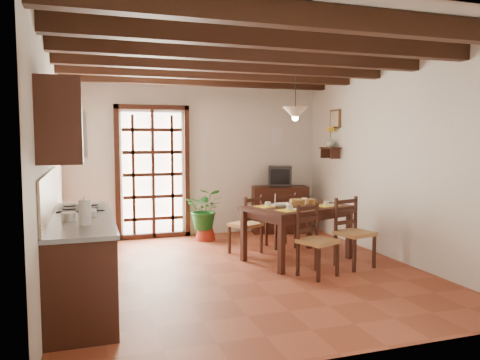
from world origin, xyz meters
name	(u,v)px	position (x,y,z in m)	size (l,w,h in m)	color
ground_plane	(242,271)	(0.00, 0.00, 0.00)	(5.00, 5.00, 0.00)	brown
room_shell	(242,130)	(0.00, 0.00, 1.82)	(4.52, 5.02, 2.81)	silver
ceiling_beams	(242,59)	(0.00, 0.00, 2.69)	(4.50, 4.34, 0.20)	black
french_door	(153,170)	(-0.80, 2.45, 1.18)	(1.26, 0.11, 2.32)	white
kitchen_counter	(81,259)	(-1.96, -0.60, 0.47)	(0.64, 2.25, 1.38)	black
upper_cabinet	(61,122)	(-2.08, -1.30, 1.85)	(0.35, 0.80, 0.70)	black
range_hood	(69,136)	(-2.05, -0.05, 1.73)	(0.38, 0.60, 0.54)	white
counter_items	(80,211)	(-1.95, -0.51, 0.96)	(0.50, 1.43, 0.25)	black
dining_table	(297,213)	(0.92, 0.32, 0.67)	(1.63, 1.31, 0.77)	#331710
chair_near_left	(317,254)	(0.82, -0.48, 0.28)	(0.53, 0.52, 0.90)	#AF814A
chair_near_right	(354,245)	(1.49, -0.25, 0.29)	(0.51, 0.50, 0.92)	#AF814A
chair_far_left	(246,235)	(0.36, 0.89, 0.28)	(0.54, 0.53, 0.88)	#AF814A
chair_far_right	(281,230)	(1.02, 1.12, 0.27)	(0.43, 0.42, 0.87)	#AF814A
table_setting	(297,203)	(0.92, 0.32, 0.81)	(1.03, 0.69, 0.10)	yellow
table_bowl	(281,205)	(0.67, 0.29, 0.79)	(0.22, 0.22, 0.05)	white
sideboard	(280,209)	(1.47, 2.23, 0.42)	(0.99, 0.45, 0.85)	black
crt_tv	(280,176)	(1.47, 2.22, 1.04)	(0.53, 0.51, 0.36)	black
fuse_box	(276,137)	(1.50, 2.48, 1.75)	(0.25, 0.03, 0.32)	white
plant_pot	(205,233)	(0.01, 1.99, 0.11)	(0.35, 0.35, 0.21)	maroon
potted_plant	(205,207)	(0.01, 1.99, 0.57)	(1.64, 1.40, 1.83)	#144C19
wall_shelf	(330,150)	(2.14, 1.60, 1.51)	(0.20, 0.42, 0.20)	black
shelf_vase	(330,142)	(2.14, 1.60, 1.65)	(0.15, 0.15, 0.15)	#B2BFB2
shelf_flowers	(331,130)	(2.14, 1.60, 1.86)	(0.14, 0.14, 0.36)	yellow
framed_picture	(335,119)	(2.22, 1.60, 2.05)	(0.03, 0.32, 0.32)	brown
pendant_lamp	(295,112)	(0.92, 0.42, 2.08)	(0.36, 0.36, 0.84)	black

